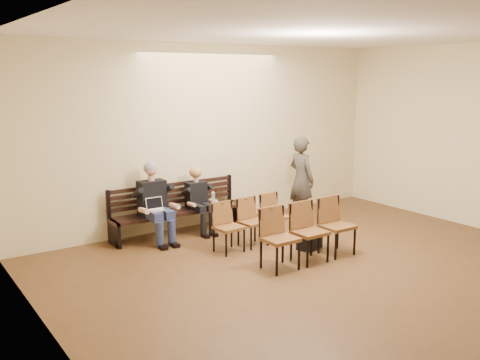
% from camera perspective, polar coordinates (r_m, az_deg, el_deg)
% --- Properties ---
extents(ground, '(10.00, 10.00, 0.00)m').
position_cam_1_polar(ground, '(7.28, 18.69, -13.03)').
color(ground, brown).
rests_on(ground, ground).
extents(room_walls, '(8.02, 10.01, 3.51)m').
position_cam_1_polar(room_walls, '(7.17, 14.90, 7.79)').
color(room_walls, beige).
rests_on(room_walls, ground).
extents(bench, '(2.60, 0.90, 0.45)m').
position_cam_1_polar(bench, '(10.01, -6.54, -4.48)').
color(bench, black).
rests_on(bench, ground).
extents(seated_man, '(0.59, 0.82, 1.42)m').
position_cam_1_polar(seated_man, '(9.55, -9.11, -2.30)').
color(seated_man, black).
rests_on(seated_man, ground).
extents(seated_woman, '(0.47, 0.65, 1.09)m').
position_cam_1_polar(seated_woman, '(10.00, -4.40, -2.56)').
color(seated_woman, black).
rests_on(seated_woman, ground).
extents(laptop, '(0.34, 0.28, 0.23)m').
position_cam_1_polar(laptop, '(9.37, -8.76, -3.48)').
color(laptop, silver).
rests_on(laptop, bench).
extents(water_bottle, '(0.08, 0.08, 0.24)m').
position_cam_1_polar(water_bottle, '(9.85, -2.88, -2.58)').
color(water_bottle, silver).
rests_on(water_bottle, bench).
extents(bag, '(0.49, 0.41, 0.31)m').
position_cam_1_polar(bag, '(9.21, 7.43, -6.35)').
color(bag, black).
rests_on(bag, ground).
extents(passerby, '(0.50, 0.74, 1.97)m').
position_cam_1_polar(passerby, '(10.72, 6.59, 0.76)').
color(passerby, '#3A352F').
rests_on(passerby, ground).
extents(chair_row_front, '(1.70, 0.53, 0.94)m').
position_cam_1_polar(chair_row_front, '(8.51, 7.46, -5.58)').
color(chair_row_front, brown).
rests_on(chair_row_front, ground).
extents(chair_row_back, '(1.53, 0.57, 0.83)m').
position_cam_1_polar(chair_row_back, '(9.23, 1.41, -4.52)').
color(chair_row_back, brown).
rests_on(chair_row_back, ground).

